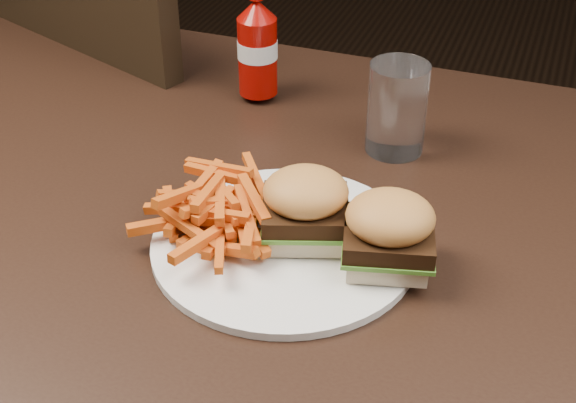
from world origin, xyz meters
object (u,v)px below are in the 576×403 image
(chair_far, at_px, (191,163))
(ketchup_bottle, at_px, (258,56))
(dining_table, at_px, (230,209))
(plate, at_px, (285,244))
(tumbler, at_px, (397,108))

(chair_far, bearing_deg, ketchup_bottle, 153.75)
(dining_table, height_order, chair_far, dining_table)
(chair_far, bearing_deg, dining_table, 142.59)
(plate, distance_m, tumbler, 0.24)
(plate, height_order, tumbler, tumbler)
(tumbler, bearing_deg, dining_table, -132.83)
(ketchup_bottle, height_order, tumbler, ketchup_bottle)
(dining_table, xyz_separation_m, plate, (0.09, -0.07, 0.03))
(dining_table, relative_size, tumbler, 10.99)
(dining_table, distance_m, ketchup_bottle, 0.25)
(chair_far, relative_size, ketchup_bottle, 4.65)
(ketchup_bottle, bearing_deg, plate, -63.49)
(ketchup_bottle, distance_m, tumbler, 0.21)
(chair_far, xyz_separation_m, plate, (0.40, -0.57, 0.33))
(chair_far, distance_m, plate, 0.77)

